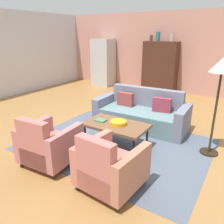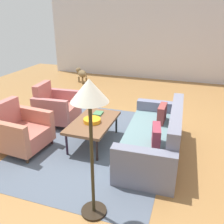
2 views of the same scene
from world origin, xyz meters
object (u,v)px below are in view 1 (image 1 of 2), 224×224
object	(u,v)px
floor_lamp	(221,75)
armchair_right	(109,168)
book_stack	(101,120)
vase_tall	(151,38)
vase_small	(172,37)
couch	(142,114)
armchair_left	(47,146)
vase_round	(158,36)
refrigerator	(103,63)
coffee_table	(116,126)
fruit_bowl	(118,123)
cabinet	(160,67)

from	to	relation	value
floor_lamp	armchair_right	bearing A→B (deg)	-118.73
book_stack	vase_tall	world-z (taller)	vase_tall
book_stack	vase_small	xyz separation A→B (m)	(-0.17, 4.48, 1.46)
couch	book_stack	world-z (taller)	couch
armchair_left	armchair_right	size ratio (longest dim) A/B	1.00
vase_tall	vase_round	distance (m)	0.26
book_stack	refrigerator	bearing A→B (deg)	123.69
couch	floor_lamp	world-z (taller)	floor_lamp
coffee_table	armchair_left	world-z (taller)	armchair_left
coffee_table	vase_small	size ratio (longest dim) A/B	4.49
refrigerator	fruit_bowl	bearing A→B (deg)	-52.79
armchair_left	cabinet	size ratio (longest dim) A/B	0.49
vase_small	refrigerator	world-z (taller)	vase_small
couch	fruit_bowl	world-z (taller)	couch
couch	floor_lamp	distance (m)	2.04
couch	vase_tall	bearing A→B (deg)	-71.27
book_stack	coffee_table	bearing A→B (deg)	5.46
vase_small	coffee_table	bearing A→B (deg)	-83.56
couch	armchair_left	bearing A→B (deg)	73.64
couch	refrigerator	size ratio (longest dim) A/B	1.15
cabinet	refrigerator	size ratio (longest dim) A/B	0.97
book_stack	cabinet	xyz separation A→B (m)	(-0.52, 4.48, 0.43)
vase_round	fruit_bowl	bearing A→B (deg)	-76.66
couch	armchair_left	size ratio (longest dim) A/B	2.42
armchair_left	vase_small	bearing A→B (deg)	84.99
fruit_bowl	vase_round	xyz separation A→B (m)	(-1.05, 4.45, 1.47)
vase_tall	fruit_bowl	bearing A→B (deg)	-73.65
vase_round	vase_small	world-z (taller)	vase_round
vase_tall	coffee_table	bearing A→B (deg)	-74.27
coffee_table	vase_round	xyz separation A→B (m)	(-1.00, 4.45, 1.54)
couch	coffee_table	xyz separation A→B (m)	(0.00, -1.19, 0.13)
armchair_left	vase_tall	xyz separation A→B (m)	(-0.66, 5.61, 1.56)
book_stack	refrigerator	distance (m)	5.28
vase_round	coffee_table	bearing A→B (deg)	-77.30
fruit_bowl	floor_lamp	distance (m)	1.93
coffee_table	fruit_bowl	xyz separation A→B (m)	(0.05, 0.00, 0.07)
floor_lamp	cabinet	bearing A→B (deg)	122.87
vase_tall	vase_small	bearing A→B (deg)	0.00
couch	vase_small	xyz separation A→B (m)	(-0.50, 3.26, 1.65)
book_stack	vase_tall	xyz separation A→B (m)	(-0.92, 4.48, 1.43)
couch	cabinet	xyz separation A→B (m)	(-0.85, 3.26, 0.61)
book_stack	refrigerator	world-z (taller)	refrigerator
cabinet	vase_small	xyz separation A→B (m)	(0.35, -0.00, 1.03)
armchair_right	vase_small	bearing A→B (deg)	105.37
refrigerator	floor_lamp	xyz separation A→B (m)	(4.84, -3.68, 0.52)
armchair_right	vase_small	size ratio (longest dim) A/B	3.29
armchair_right	cabinet	xyz separation A→B (m)	(-1.45, 5.62, 0.56)
cabinet	vase_small	bearing A→B (deg)	-0.77
armchair_right	vase_small	xyz separation A→B (m)	(-1.10, 5.61, 1.59)
vase_round	refrigerator	bearing A→B (deg)	-177.45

